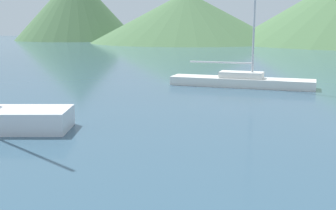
# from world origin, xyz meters

# --- Properties ---
(sailboat_middle) EXTENTS (8.62, 1.72, 8.16)m
(sailboat_middle) POSITION_xyz_m (-0.78, 27.04, 0.38)
(sailboat_middle) COLOR white
(sailboat_middle) RESTS_ON ground_plane
(hill_west) EXTENTS (29.62, 29.62, 16.02)m
(hill_west) POSITION_xyz_m (-52.56, 93.30, 8.01)
(hill_west) COLOR #476B42
(hill_west) RESTS_ON ground_plane
(hill_central) EXTENTS (40.27, 40.27, 10.46)m
(hill_central) POSITION_xyz_m (-22.88, 88.00, 5.23)
(hill_central) COLOR #476B42
(hill_central) RESTS_ON ground_plane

